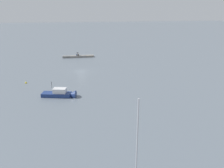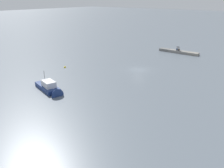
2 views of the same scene
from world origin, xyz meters
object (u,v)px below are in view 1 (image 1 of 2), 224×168
at_px(umbrella_open_black, 77,53).
at_px(motorboat_navy_near, 62,94).
at_px(person_seated_blue_right, 77,55).
at_px(mooring_buoy_mid, 26,83).
at_px(person_seated_brown_left, 78,55).

bearing_deg(umbrella_open_black, motorboat_navy_near, 83.25).
distance_m(person_seated_blue_right, mooring_buoy_mid, 34.10).
distance_m(motorboat_navy_near, mooring_buoy_mid, 14.57).
distance_m(person_seated_brown_left, motorboat_navy_near, 42.75).
height_order(umbrella_open_black, motorboat_navy_near, motorboat_navy_near).
distance_m(person_seated_blue_right, motorboat_navy_near, 42.59).
bearing_deg(motorboat_navy_near, umbrella_open_black, -172.64).
bearing_deg(umbrella_open_black, person_seated_brown_left, -164.20).
xyz_separation_m(umbrella_open_black, motorboat_navy_near, (5.01, 42.33, -1.37)).
distance_m(person_seated_brown_left, person_seated_blue_right, 0.57).
xyz_separation_m(umbrella_open_black, mooring_buoy_mid, (14.27, 31.09, -1.72)).
bearing_deg(person_seated_blue_right, motorboat_navy_near, 73.67).
bearing_deg(umbrella_open_black, mooring_buoy_mid, 65.35).
relative_size(umbrella_open_black, motorboat_navy_near, 0.16).
bearing_deg(motorboat_navy_near, person_seated_brown_left, -173.02).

